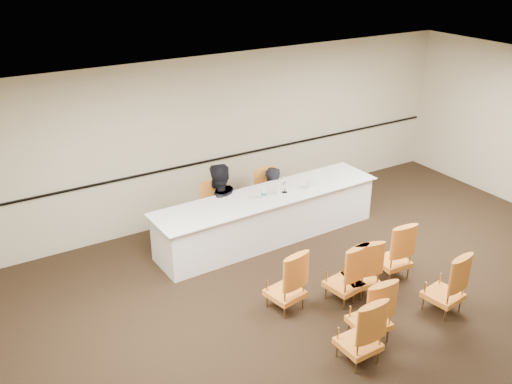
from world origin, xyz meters
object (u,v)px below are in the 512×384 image
Objects in this scene: panelist_main at (271,207)px; panelist_second_chair at (218,210)px; water_bottle at (264,191)px; aud_chair_back_left at (359,329)px; coffee_cup at (309,184)px; panelist_main_chair at (271,195)px; aud_chair_front_left at (285,279)px; aud_chair_front_mid at (361,266)px; microphone at (285,186)px; aud_chair_front_right at (394,249)px; aud_chair_back_right at (445,282)px; panel_table at (268,216)px; panelist_second at (218,211)px; drinking_glass at (279,191)px; aud_chair_back_mid at (370,308)px; aud_chair_extra at (345,271)px.

panelist_main is 1.15m from panelist_second_chair.
panelist_second_chair is 0.96m from water_bottle.
coffee_cup is at bearing 63.51° from aud_chair_back_left.
coffee_cup is at bearing -68.72° from panelist_main_chair.
aud_chair_back_left is (-0.08, -3.83, 0.00)m from panelist_second_chair.
aud_chair_front_left is (-1.35, -2.48, 0.25)m from panelist_main.
aud_chair_front_mid is at bearing -80.01° from water_bottle.
microphone reaches higher than aud_chair_front_right.
coffee_cup is (0.31, -0.74, 0.43)m from panelist_main_chair.
panelist_main_chair is at bearing 89.82° from aud_chair_back_right.
aud_chair_front_mid is at bearing -95.99° from panelist_main_chair.
water_bottle is 0.26× the size of aud_chair_back_left.
panel_table is 0.89m from panelist_second.
panelist_main_chair is at bearing 67.82° from drinking_glass.
aud_chair_back_left is at bearing -108.82° from panelist_main_chair.
aud_chair_back_mid reaches higher than panel_table.
aud_chair_front_mid is (-0.21, -2.76, 0.00)m from panelist_main_chair.
panelist_second is 2.79m from aud_chair_extra.
aud_chair_back_mid is at bearing -73.10° from aud_chair_front_left.
aud_chair_front_right is (0.98, -2.03, 0.06)m from panel_table.
aud_chair_back_mid is (-1.33, -0.96, 0.00)m from aud_chair_front_right.
panelist_main_chair is 1.12m from panelist_second.
aud_chair_front_right is 1.00× the size of aud_chair_back_left.
aud_chair_back_right is at bearing -86.20° from coffee_cup.
aud_chair_back_mid is (-0.79, -3.60, 0.00)m from panelist_main_chair.
coffee_cup is 0.15× the size of aud_chair_front_right.
microphone is 0.26× the size of aud_chair_front_right.
panelist_main is 11.28× the size of coffee_cup.
drinking_glass is (0.84, -0.64, 0.43)m from panelist_second.
panelist_main is 16.03× the size of drinking_glass.
microphone reaches higher than drinking_glass.
panelist_main is 1.69× the size of aud_chair_front_mid.
panelist_main_chair is 1.01m from water_bottle.
panelist_second is at bearing 0.00° from panelist_second_chair.
panelist_second is 3.59m from aud_chair_back_mid.
aud_chair_back_mid is (-0.62, -2.91, -0.48)m from microphone.
panelist_main is 3.70m from aud_chair_back_mid.
microphone is at bearing 72.69° from aud_chair_extra.
panelist_main_chair is 1.00× the size of panelist_second_chair.
aud_chair_front_right and aud_chair_back_left have the same top height.
drinking_glass is at bearing 49.44° from aud_chair_front_left.
aud_chair_front_mid is at bearing -73.24° from panelist_second_chair.
water_bottle is at bearing -51.45° from panelist_second_chair.
drinking_glass is (-0.11, 0.02, -0.07)m from microphone.
aud_chair_front_right is (1.89, -0.16, 0.00)m from aud_chair_front_left.
panelist_second_chair is 1.00× the size of aud_chair_back_left.
coffee_cup is (0.76, -0.13, 0.49)m from panel_table.
aud_chair_back_left is (0.16, -1.38, 0.00)m from aud_chair_front_left.
aud_chair_back_right is (0.72, -0.92, 0.00)m from aud_chair_front_mid.
panelist_second reaches higher than panelist_main_chair.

